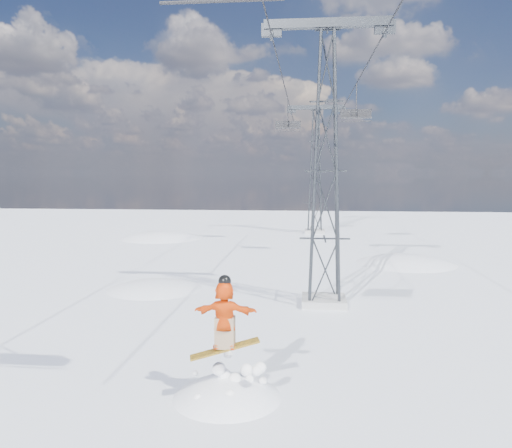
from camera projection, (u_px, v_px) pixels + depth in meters
The scene contains 7 objects.
ground at pixel (303, 384), 12.80m from camera, with size 120.00×120.00×0.00m, color white.
snow_terrain at pixel (236, 386), 35.28m from camera, with size 39.00×37.00×22.00m.
lift_tower_near at pixel (326, 172), 20.09m from camera, with size 5.20×1.80×11.43m.
lift_tower_far at pixel (315, 173), 44.83m from camera, with size 5.20×1.80×11.43m.
haul_cables at pixel (320, 85), 30.93m from camera, with size 4.46×51.00×0.06m.
lift_chair_mid at pixel (356, 114), 30.42m from camera, with size 1.87×0.54×2.32m.
lift_chair_far at pixel (288, 125), 37.03m from camera, with size 1.90×0.55×2.36m.
Camera 1 is at (0.05, -12.38, 5.40)m, focal length 35.00 mm.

